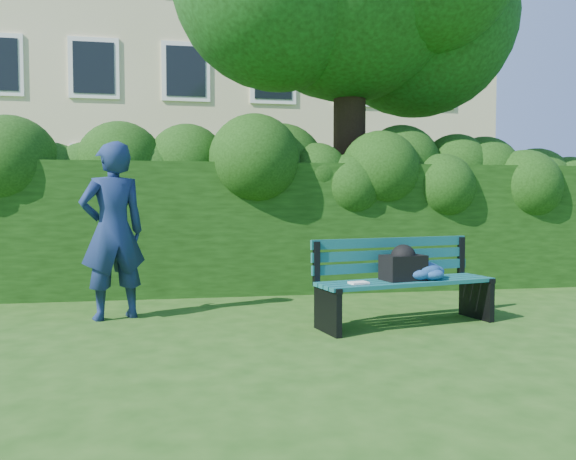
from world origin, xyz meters
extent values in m
plane|color=#1E4813|center=(0.00, 0.00, 0.00)|extent=(80.00, 80.00, 0.00)
cube|color=#C7BF86|center=(0.00, 14.00, 6.00)|extent=(16.00, 8.00, 12.00)
cube|color=white|center=(-6.00, 9.98, 2.00)|extent=(1.30, 0.08, 1.60)
cube|color=white|center=(-3.60, 9.98, 2.00)|extent=(1.30, 0.08, 1.60)
cube|color=black|center=(-3.60, 9.94, 2.00)|extent=(1.05, 0.04, 1.35)
cube|color=white|center=(-1.20, 9.98, 2.00)|extent=(1.30, 0.08, 1.60)
cube|color=black|center=(-1.20, 9.94, 2.00)|extent=(1.05, 0.04, 1.35)
cube|color=white|center=(1.20, 9.98, 2.00)|extent=(1.30, 0.08, 1.60)
cube|color=black|center=(1.20, 9.94, 2.00)|extent=(1.05, 0.04, 1.35)
cube|color=white|center=(3.60, 9.98, 2.00)|extent=(1.30, 0.08, 1.60)
cube|color=black|center=(3.60, 9.94, 2.00)|extent=(1.05, 0.04, 1.35)
cube|color=white|center=(6.00, 9.98, 2.00)|extent=(1.30, 0.08, 1.60)
cube|color=black|center=(6.00, 9.94, 2.00)|extent=(1.05, 0.04, 1.35)
cube|color=white|center=(-3.60, 9.98, 4.80)|extent=(1.30, 0.08, 1.60)
cube|color=black|center=(-3.60, 9.94, 4.80)|extent=(1.05, 0.04, 1.35)
cube|color=white|center=(-1.20, 9.98, 4.80)|extent=(1.30, 0.08, 1.60)
cube|color=black|center=(-1.20, 9.94, 4.80)|extent=(1.05, 0.04, 1.35)
cube|color=white|center=(1.20, 9.98, 4.80)|extent=(1.30, 0.08, 1.60)
cube|color=black|center=(1.20, 9.94, 4.80)|extent=(1.05, 0.04, 1.35)
cube|color=white|center=(3.60, 9.98, 4.80)|extent=(1.30, 0.08, 1.60)
cube|color=black|center=(3.60, 9.94, 4.80)|extent=(1.05, 0.04, 1.35)
cube|color=white|center=(6.00, 9.98, 4.80)|extent=(1.30, 0.08, 1.60)
cube|color=black|center=(6.00, 9.94, 4.80)|extent=(1.05, 0.04, 1.35)
cube|color=black|center=(0.00, 2.20, 0.90)|extent=(10.00, 1.00, 1.80)
cylinder|color=black|center=(1.42, 3.03, 2.37)|extent=(0.52, 0.52, 4.74)
sphere|color=black|center=(2.72, 3.43, 4.36)|extent=(3.28, 3.28, 3.28)
cube|color=#105353|center=(1.12, -0.47, 0.45)|extent=(1.89, 0.51, 0.04)
cube|color=#105353|center=(1.10, -0.35, 0.45)|extent=(1.89, 0.51, 0.04)
cube|color=#105353|center=(1.07, -0.23, 0.45)|extent=(1.89, 0.51, 0.04)
cube|color=#105353|center=(1.05, -0.12, 0.45)|extent=(1.89, 0.51, 0.04)
cube|color=#105353|center=(1.03, -0.04, 0.58)|extent=(1.87, 0.44, 0.10)
cube|color=#105353|center=(1.03, -0.03, 0.71)|extent=(1.87, 0.44, 0.10)
cube|color=#105353|center=(1.03, -0.02, 0.84)|extent=(1.87, 0.44, 0.10)
cube|color=black|center=(0.20, -0.48, 0.22)|extent=(0.17, 0.50, 0.44)
cube|color=black|center=(0.15, -0.23, 0.65)|extent=(0.07, 0.07, 0.45)
cube|color=black|center=(0.21, -0.53, 0.44)|extent=(0.15, 0.42, 0.05)
cube|color=black|center=(1.97, -0.10, 0.22)|extent=(0.17, 0.50, 0.44)
cube|color=black|center=(1.91, 0.16, 0.65)|extent=(0.07, 0.07, 0.45)
cube|color=black|center=(1.98, -0.15, 0.44)|extent=(0.15, 0.42, 0.05)
cube|color=white|center=(0.52, -0.47, 0.48)|extent=(0.20, 0.17, 0.02)
cube|color=black|center=(1.05, -0.30, 0.60)|extent=(0.48, 0.36, 0.26)
imported|color=navy|center=(-1.94, 0.56, 0.96)|extent=(0.82, 0.70, 1.92)
camera|label=1|loc=(-1.10, -5.74, 1.29)|focal=35.00mm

